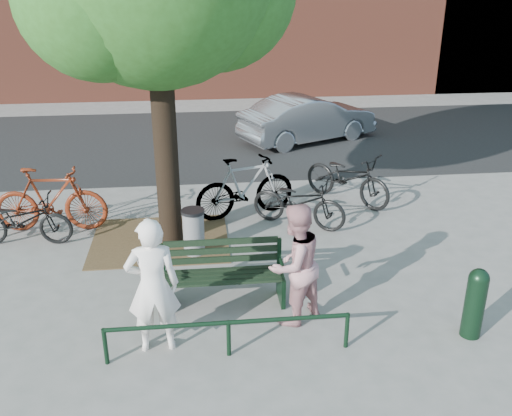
{
  "coord_description": "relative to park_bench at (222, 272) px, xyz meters",
  "views": [
    {
      "loc": [
        -0.32,
        -7.09,
        4.48
      ],
      "look_at": [
        0.59,
        1.0,
        1.06
      ],
      "focal_mm": 40.0,
      "sensor_mm": 36.0,
      "label": 1
    }
  ],
  "objects": [
    {
      "name": "person_right",
      "position": [
        0.93,
        -0.59,
        0.38
      ],
      "size": [
        1.05,
        1.0,
        1.71
      ],
      "primitive_type": "imported",
      "rotation": [
        0.0,
        0.0,
        3.73
      ],
      "color": "tan",
      "rests_on": "ground"
    },
    {
      "name": "road",
      "position": [
        0.0,
        8.42,
        -0.47
      ],
      "size": [
        40.0,
        7.0,
        0.01
      ],
      "primitive_type": "cube",
      "color": "black",
      "rests_on": "ground"
    },
    {
      "name": "bicycle_d",
      "position": [
        0.62,
        3.06,
        0.13
      ],
      "size": [
        2.09,
        1.12,
        1.21
      ],
      "primitive_type": "imported",
      "rotation": [
        0.0,
        0.0,
        1.86
      ],
      "color": "gray",
      "rests_on": "ground"
    },
    {
      "name": "park_bench",
      "position": [
        0.0,
        0.0,
        0.0
      ],
      "size": [
        1.74,
        0.54,
        0.97
      ],
      "color": "black",
      "rests_on": "ground"
    },
    {
      "name": "bollard",
      "position": [
        3.2,
        -1.21,
        0.05
      ],
      "size": [
        0.26,
        0.26,
        0.99
      ],
      "color": "black",
      "rests_on": "ground"
    },
    {
      "name": "bicycle_b",
      "position": [
        -2.96,
        2.78,
        0.13
      ],
      "size": [
        2.06,
        0.7,
        1.22
      ],
      "primitive_type": "imported",
      "rotation": [
        0.0,
        0.0,
        1.51
      ],
      "color": "#601F0D",
      "rests_on": "ground"
    },
    {
      "name": "litter_bin",
      "position": [
        -0.4,
        1.55,
        -0.07
      ],
      "size": [
        0.39,
        0.39,
        0.8
      ],
      "color": "gray",
      "rests_on": "ground"
    },
    {
      "name": "guard_railing",
      "position": [
        0.0,
        -1.28,
        -0.08
      ],
      "size": [
        3.06,
        0.06,
        0.51
      ],
      "color": "black",
      "rests_on": "ground"
    },
    {
      "name": "parked_car",
      "position": [
        2.84,
        8.1,
        0.16
      ],
      "size": [
        4.1,
        2.84,
        1.28
      ],
      "primitive_type": "imported",
      "rotation": [
        0.0,
        0.0,
        2.0
      ],
      "color": "gray",
      "rests_on": "ground"
    },
    {
      "name": "person_left",
      "position": [
        -0.9,
        -1.02,
        0.42
      ],
      "size": [
        0.69,
        0.48,
        1.8
      ],
      "primitive_type": "imported",
      "rotation": [
        0.0,
        0.0,
        3.21
      ],
      "color": "white",
      "rests_on": "ground"
    },
    {
      "name": "ground",
      "position": [
        0.0,
        -0.08,
        -0.48
      ],
      "size": [
        90.0,
        90.0,
        0.0
      ],
      "primitive_type": "plane",
      "color": "gray",
      "rests_on": "ground"
    },
    {
      "name": "dirt_pit",
      "position": [
        -1.0,
        2.12,
        -0.47
      ],
      "size": [
        2.4,
        2.0,
        0.02
      ],
      "primitive_type": "cube",
      "color": "brown",
      "rests_on": "ground"
    },
    {
      "name": "bicycle_a",
      "position": [
        -3.35,
        2.26,
        -0.03
      ],
      "size": [
        1.77,
        0.74,
        0.9
      ],
      "primitive_type": "imported",
      "rotation": [
        0.0,
        0.0,
        1.49
      ],
      "color": "black",
      "rests_on": "ground"
    },
    {
      "name": "bicycle_e",
      "position": [
        2.77,
        3.56,
        0.05
      ],
      "size": [
        1.85,
        1.99,
        1.06
      ],
      "primitive_type": "imported",
      "rotation": [
        0.0,
        0.0,
        0.71
      ],
      "color": "black",
      "rests_on": "ground"
    },
    {
      "name": "bicycle_c",
      "position": [
        1.57,
        2.49,
        0.0
      ],
      "size": [
        1.89,
        1.48,
        0.96
      ],
      "primitive_type": "imported",
      "rotation": [
        0.0,
        0.0,
        1.03
      ],
      "color": "black",
      "rests_on": "ground"
    }
  ]
}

